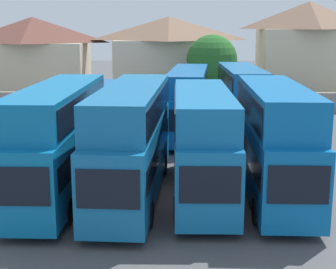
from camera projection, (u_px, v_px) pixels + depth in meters
The scene contains 14 objects.
ground at pixel (171, 123), 41.44m from camera, with size 140.00×140.00×0.00m, color #4C4C4F.
depot_boundary_wall at pixel (172, 102), 46.43m from camera, with size 56.00×0.50×1.80m, color gray.
bus_1 at pixel (58, 135), 23.64m from camera, with size 2.79×11.72×5.11m.
bus_2 at pixel (132, 136), 23.47m from camera, with size 3.16×12.05×5.12m.
bus_3 at pixel (202, 138), 23.44m from camera, with size 2.65×10.54×4.91m.
bus_4 at pixel (275, 136), 23.15m from camera, with size 2.74×10.34×5.18m.
bus_5 at pixel (94, 109), 36.31m from camera, with size 3.31×12.17×3.45m.
bus_6 at pixel (144, 110), 36.46m from camera, with size 3.33×10.42×3.29m.
bus_7 at pixel (188, 99), 35.98m from camera, with size 3.31×11.10×4.75m.
bus_8 at pixel (241, 98), 36.02m from camera, with size 2.67×10.57×4.91m.
house_terrace_left at pixel (34, 57), 54.21m from camera, with size 11.52×6.73×8.55m.
house_terrace_centre at pixel (169, 58), 53.29m from camera, with size 11.54×7.20×8.59m.
house_terrace_right at pixel (307, 51), 52.04m from camera, with size 9.88×7.11×10.04m.
tree_behind_wall at pixel (212, 60), 48.04m from camera, with size 4.77×4.77×6.90m.
Camera 1 is at (0.48, -22.68, 7.94)m, focal length 54.81 mm.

